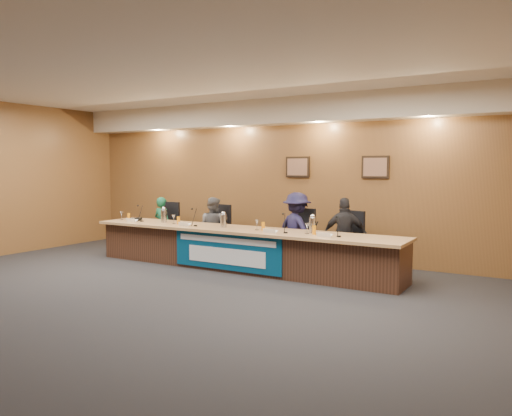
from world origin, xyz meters
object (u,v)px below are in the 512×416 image
(panelist_a, at_px, (162,225))
(office_chair_a, at_px, (166,230))
(office_chair_b, at_px, (216,234))
(carafe_mid, at_px, (224,221))
(office_chair_c, at_px, (299,241))
(office_chair_d, at_px, (347,245))
(panelist_c, at_px, (297,230))
(speakerphone, at_px, (137,219))
(panelist_d, at_px, (345,235))
(dais_body, at_px, (239,250))
(panelist_b, at_px, (213,228))
(banner, at_px, (226,252))
(carafe_left, at_px, (164,216))
(carafe_right, at_px, (313,225))

(panelist_a, distance_m, office_chair_a, 0.16)
(office_chair_b, distance_m, carafe_mid, 1.19)
(office_chair_c, bearing_deg, office_chair_d, 7.17)
(panelist_c, bearing_deg, speakerphone, 33.89)
(panelist_c, bearing_deg, office_chair_b, 19.68)
(panelist_d, bearing_deg, dais_body, -0.86)
(office_chair_b, xyz_separation_m, carafe_mid, (0.77, -0.82, 0.39))
(dais_body, xyz_separation_m, panelist_b, (-1.07, 0.68, 0.27))
(panelist_b, bearing_deg, office_chair_d, -177.55)
(office_chair_a, bearing_deg, office_chair_b, -2.85)
(panelist_d, height_order, carafe_mid, panelist_d)
(panelist_a, distance_m, panelist_d, 4.19)
(office_chair_c, bearing_deg, panelist_a, -171.08)
(panelist_a, xyz_separation_m, office_chair_b, (1.35, 0.10, -0.12))
(panelist_c, height_order, office_chair_b, panelist_c)
(office_chair_b, bearing_deg, panelist_c, 7.77)
(banner, height_order, carafe_left, carafe_left)
(dais_body, relative_size, office_chair_c, 12.50)
(dais_body, xyz_separation_m, office_chair_b, (-1.07, 0.78, 0.13))
(panelist_c, xyz_separation_m, speakerphone, (-3.36, -0.66, 0.08))
(office_chair_d, bearing_deg, carafe_mid, -142.82)
(panelist_d, xyz_separation_m, carafe_right, (-0.33, -0.63, 0.22))
(panelist_a, distance_m, carafe_left, 0.98)
(dais_body, bearing_deg, carafe_left, -179.78)
(panelist_b, relative_size, carafe_mid, 5.37)
(banner, bearing_deg, carafe_mid, 129.63)
(panelist_c, bearing_deg, panelist_a, 22.69)
(office_chair_b, xyz_separation_m, speakerphone, (-1.45, -0.76, 0.30))
(panelist_d, height_order, carafe_left, panelist_d)
(banner, relative_size, office_chair_a, 4.58)
(panelist_d, relative_size, office_chair_a, 2.75)
(banner, height_order, carafe_right, carafe_right)
(panelist_a, bearing_deg, speakerphone, 85.34)
(banner, distance_m, office_chair_d, 2.13)
(panelist_c, distance_m, carafe_right, 0.89)
(office_chair_a, xyz_separation_m, carafe_right, (3.86, -0.73, 0.40))
(panelist_a, bearing_deg, dais_body, 168.28)
(panelist_a, bearing_deg, office_chair_b, -171.91)
(carafe_left, xyz_separation_m, carafe_mid, (1.47, -0.04, -0.01))
(panelist_b, xyz_separation_m, panelist_c, (1.90, 0.00, 0.07))
(panelist_a, bearing_deg, office_chair_c, -174.37)
(panelist_c, height_order, panelist_d, panelist_c)
(speakerphone, bearing_deg, panelist_a, 81.47)
(dais_body, height_order, office_chair_c, dais_body)
(panelist_a, height_order, panelist_b, panelist_b)
(panelist_b, distance_m, carafe_left, 1.01)
(panelist_c, bearing_deg, office_chair_a, 20.93)
(panelist_a, bearing_deg, carafe_right, 174.65)
(office_chair_a, xyz_separation_m, carafe_left, (0.65, -0.78, 0.39))
(panelist_b, relative_size, panelist_c, 0.89)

